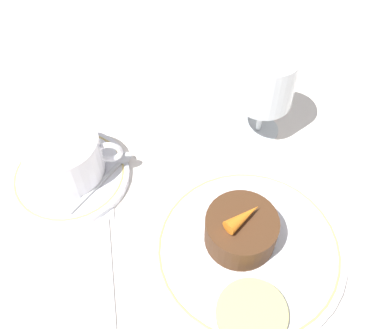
# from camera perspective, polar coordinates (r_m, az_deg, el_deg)

# --- Properties ---
(ground_plane) EXTENTS (3.00, 3.00, 0.00)m
(ground_plane) POSITION_cam_1_polar(r_m,az_deg,el_deg) (0.57, 5.27, -5.83)
(ground_plane) COLOR white
(dinner_plate) EXTENTS (0.22, 0.22, 0.01)m
(dinner_plate) POSITION_cam_1_polar(r_m,az_deg,el_deg) (0.53, 7.15, -10.71)
(dinner_plate) COLOR white
(dinner_plate) RESTS_ON ground_plane
(saucer) EXTENTS (0.16, 0.16, 0.01)m
(saucer) POSITION_cam_1_polar(r_m,az_deg,el_deg) (0.61, -15.22, -1.32)
(saucer) COLOR white
(saucer) RESTS_ON ground_plane
(coffee_cup) EXTENTS (0.12, 0.10, 0.06)m
(coffee_cup) POSITION_cam_1_polar(r_m,az_deg,el_deg) (0.58, -15.96, 1.09)
(coffee_cup) COLOR white
(coffee_cup) RESTS_ON saucer
(spoon) EXTENTS (0.08, 0.10, 0.00)m
(spoon) POSITION_cam_1_polar(r_m,az_deg,el_deg) (0.59, -10.57, -1.25)
(spoon) COLOR silver
(spoon) RESTS_ON saucer
(wine_glass) EXTENTS (0.08, 0.08, 0.13)m
(wine_glass) POSITION_cam_1_polar(r_m,az_deg,el_deg) (0.59, 9.39, 10.12)
(wine_glass) COLOR silver
(wine_glass) RESTS_ON ground_plane
(fork) EXTENTS (0.03, 0.19, 0.01)m
(fork) POSITION_cam_1_polar(r_m,az_deg,el_deg) (0.55, -10.79, -8.79)
(fork) COLOR silver
(fork) RESTS_ON ground_plane
(dessert_cake) EXTENTS (0.08, 0.08, 0.04)m
(dessert_cake) POSITION_cam_1_polar(r_m,az_deg,el_deg) (0.52, 6.68, -8.25)
(dessert_cake) COLOR #4C2D19
(dessert_cake) RESTS_ON dinner_plate
(carrot_garnish) EXTENTS (0.05, 0.04, 0.02)m
(carrot_garnish) POSITION_cam_1_polar(r_m,az_deg,el_deg) (0.49, 7.00, -6.61)
(carrot_garnish) COLOR orange
(carrot_garnish) RESTS_ON dessert_cake
(pineapple_slice) EXTENTS (0.07, 0.07, 0.01)m
(pineapple_slice) POSITION_cam_1_polar(r_m,az_deg,el_deg) (0.49, 7.63, -18.25)
(pineapple_slice) COLOR #EFE075
(pineapple_slice) RESTS_ON dinner_plate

